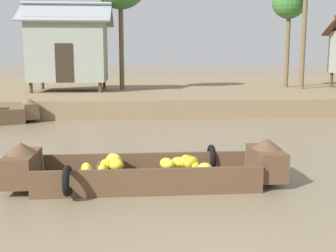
% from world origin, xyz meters
% --- Properties ---
extents(ground_plane, '(300.00, 300.00, 0.00)m').
position_xyz_m(ground_plane, '(0.00, 10.00, 0.00)').
color(ground_plane, '#7A6B51').
extents(riverbank_strip, '(160.00, 20.00, 0.74)m').
position_xyz_m(riverbank_strip, '(0.00, 23.10, 0.37)').
color(riverbank_strip, '#7F6B4C').
rests_on(riverbank_strip, ground).
extents(banana_boat, '(5.04, 1.99, 0.85)m').
position_xyz_m(banana_boat, '(-0.92, 4.78, 0.29)').
color(banana_boat, brown).
rests_on(banana_boat, ground).
extents(stilt_house_left, '(4.31, 3.35, 4.29)m').
position_xyz_m(stilt_house_left, '(-4.43, 18.44, 2.79)').
color(stilt_house_left, '#4C3826').
rests_on(stilt_house_left, riverbank_strip).
extents(palm_tree_near, '(1.90, 1.90, 5.64)m').
position_xyz_m(palm_tree_near, '(7.26, 20.22, 5.34)').
color(palm_tree_near, brown).
rests_on(palm_tree_near, riverbank_strip).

